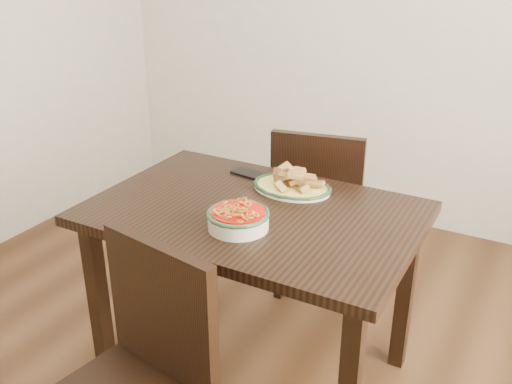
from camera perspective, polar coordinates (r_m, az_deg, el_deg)
The scene contains 9 objects.
floor at distance 2.53m, azimuth -3.30°, elevation -17.36°, with size 3.50×3.50×0.00m, color #3B2312.
wall_back at distance 3.52m, azimuth 12.12°, elevation 17.47°, with size 3.50×0.10×2.60m, color beige.
dining_table at distance 2.17m, azimuth -0.26°, elevation -3.99°, with size 1.21×0.81×0.75m.
chair_far at distance 2.75m, azimuth 6.36°, elevation -1.37°, with size 0.49×0.49×0.89m.
chair_near at distance 1.80m, azimuth -11.68°, elevation -17.39°, with size 0.49×0.49×0.89m.
fish_plate at distance 2.27m, azimuth 3.63°, elevation 1.27°, with size 0.32×0.25×0.11m.
noodle_bowl at distance 1.97m, azimuth -1.79°, elevation -2.49°, with size 0.22×0.22×0.08m.
smartphone at distance 2.43m, azimuth -0.74°, elevation 1.87°, with size 0.14×0.08×0.01m, color black.
napkin at distance 2.34m, azimuth 5.47°, elevation 0.84°, with size 0.10×0.09×0.01m, color maroon.
Camera 1 is at (1.04, -1.59, 1.67)m, focal length 40.00 mm.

